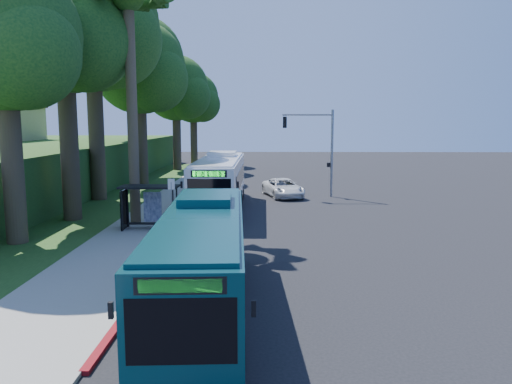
{
  "coord_description": "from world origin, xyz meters",
  "views": [
    {
      "loc": [
        -0.67,
        -30.18,
        6.08
      ],
      "look_at": [
        -1.16,
        1.0,
        1.65
      ],
      "focal_mm": 35.0,
      "sensor_mm": 36.0,
      "label": 1
    }
  ],
  "objects_px": {
    "bus_shelter": "(146,199)",
    "white_bus": "(220,183)",
    "teal_bus": "(203,259)",
    "pickup": "(283,188)"
  },
  "relations": [
    {
      "from": "teal_bus",
      "to": "pickup",
      "type": "distance_m",
      "value": 25.02
    },
    {
      "from": "white_bus",
      "to": "teal_bus",
      "type": "relative_size",
      "value": 1.09
    },
    {
      "from": "teal_bus",
      "to": "pickup",
      "type": "xyz_separation_m",
      "value": [
        3.5,
        24.76,
        -1.0
      ]
    },
    {
      "from": "white_bus",
      "to": "teal_bus",
      "type": "distance_m",
      "value": 18.66
    },
    {
      "from": "teal_bus",
      "to": "pickup",
      "type": "height_order",
      "value": "teal_bus"
    },
    {
      "from": "bus_shelter",
      "to": "white_bus",
      "type": "bearing_deg",
      "value": 61.73
    },
    {
      "from": "white_bus",
      "to": "teal_bus",
      "type": "xyz_separation_m",
      "value": [
        1.08,
        -18.63,
        -0.18
      ]
    },
    {
      "from": "white_bus",
      "to": "pickup",
      "type": "bearing_deg",
      "value": 53.33
    },
    {
      "from": "bus_shelter",
      "to": "teal_bus",
      "type": "bearing_deg",
      "value": -68.81
    },
    {
      "from": "bus_shelter",
      "to": "teal_bus",
      "type": "xyz_separation_m",
      "value": [
        4.65,
        -11.99,
        -0.08
      ]
    }
  ]
}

